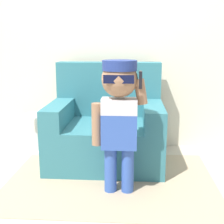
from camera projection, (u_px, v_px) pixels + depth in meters
ground_plane at (106, 165)px, 3.11m from camera, size 10.00×10.00×0.00m
wall_back at (111, 33)px, 3.48m from camera, size 10.00×0.05×2.60m
armchair at (107, 128)px, 3.18m from camera, size 1.11×0.91×0.99m
person_child at (119, 107)px, 2.40m from camera, size 0.43×0.33×1.06m
side_table at (37, 129)px, 3.40m from camera, size 0.29×0.29×0.44m
rug at (111, 180)px, 2.76m from camera, size 1.80×1.34×0.01m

